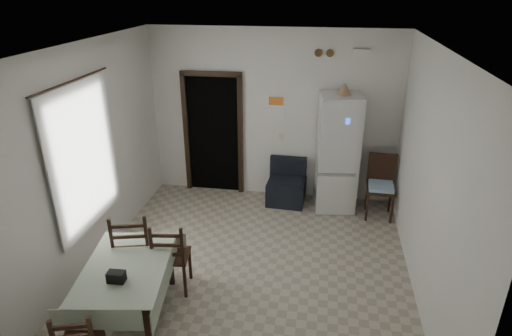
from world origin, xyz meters
The scene contains 24 objects.
ground centered at (0.00, 0.00, 0.00)m, with size 4.50×4.50×0.00m, color #A79C88.
ceiling centered at (0.00, 0.00, 2.90)m, with size 4.20×4.50×0.02m, color white, non-canonical shape.
wall_back centered at (0.00, 2.25, 1.45)m, with size 4.20×0.02×2.90m, color silver, non-canonical shape.
wall_front centered at (0.00, -2.25, 1.45)m, with size 4.20×0.02×2.90m, color silver, non-canonical shape.
wall_left centered at (-2.10, 0.00, 1.45)m, with size 0.02×4.50×2.90m, color silver, non-canonical shape.
wall_right centered at (2.10, 0.00, 1.45)m, with size 0.02×4.50×2.90m, color silver, non-canonical shape.
doorway centered at (-1.05, 2.45, 1.06)m, with size 1.06×0.52×2.22m.
window_recess centered at (-2.15, -0.20, 1.55)m, with size 0.10×1.20×1.60m, color silver.
curtain centered at (-2.04, -0.20, 1.55)m, with size 0.02×1.45×1.85m, color white.
curtain_rod centered at (-2.03, -0.20, 2.50)m, with size 0.02×0.02×1.60m, color black.
calendar centered at (0.05, 2.24, 1.62)m, with size 0.28×0.02×0.40m, color white.
calendar_image centered at (0.05, 2.23, 1.72)m, with size 0.24×0.01×0.14m, color orange.
light_switch centered at (0.15, 2.24, 1.10)m, with size 0.08×0.02×0.12m, color beige.
vent_left centered at (0.70, 2.23, 2.52)m, with size 0.12×0.12×0.03m, color brown.
vent_right centered at (0.88, 2.23, 2.52)m, with size 0.12×0.12×0.03m, color brown.
emergency_light centered at (1.35, 2.21, 2.55)m, with size 0.25×0.07×0.09m, color white.
fridge centered at (1.11, 1.93, 0.97)m, with size 0.63×0.63×1.94m, color silver, non-canonical shape.
tan_cone centered at (1.14, 1.93, 2.04)m, with size 0.23×0.23×0.19m, color tan.
navy_seat centered at (0.29, 1.93, 0.38)m, with size 0.63×0.61×0.76m, color black, non-canonical shape.
corner_chair centered at (1.83, 1.70, 0.52)m, with size 0.45×0.45×1.03m, color black, non-canonical shape.
dining_table centered at (-1.17, -1.13, 0.35)m, with size 0.89×1.35×0.70m, color #9DAC94, non-canonical shape.
black_bag centered at (-1.15, -1.39, 0.76)m, with size 0.18×0.11×0.12m, color black.
dining_chair_far_left centered at (-1.34, -0.57, 0.54)m, with size 0.47×0.47×1.09m, color black, non-canonical shape.
dining_chair_far_right centered at (-0.87, -0.56, 0.49)m, with size 0.42×0.42×0.97m, color black, non-canonical shape.
Camera 1 is at (0.87, -4.68, 3.56)m, focal length 30.00 mm.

